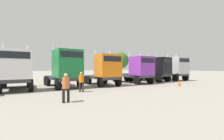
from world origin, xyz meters
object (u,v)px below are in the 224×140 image
(semi_truck_black, at_px, (156,69))
(semi_truck_silver, at_px, (175,69))
(traffic_cone_near, at_px, (179,83))
(visitor_in_hivis, at_px, (81,80))
(semi_truck_green, at_px, (65,68))
(visitor_with_camera, at_px, (66,86))
(semi_truck_white, at_px, (16,70))
(semi_truck_purple, at_px, (138,70))
(semi_truck_orange, at_px, (105,70))

(semi_truck_black, bearing_deg, semi_truck_silver, 80.01)
(semi_truck_silver, xyz_separation_m, traffic_cone_near, (-6.15, -5.22, -1.59))
(visitor_in_hivis, bearing_deg, semi_truck_silver, 147.09)
(semi_truck_green, relative_size, semi_truck_silver, 1.04)
(traffic_cone_near, bearing_deg, semi_truck_green, 156.19)
(semi_truck_silver, relative_size, visitor_with_camera, 3.64)
(semi_truck_white, relative_size, semi_truck_silver, 0.98)
(semi_truck_green, bearing_deg, visitor_in_hivis, 3.74)
(semi_truck_white, height_order, semi_truck_black, semi_truck_white)
(semi_truck_purple, bearing_deg, visitor_with_camera, -60.71)
(semi_truck_white, relative_size, semi_truck_black, 0.95)
(visitor_in_hivis, distance_m, traffic_cone_near, 10.93)
(semi_truck_white, xyz_separation_m, visitor_with_camera, (2.75, -6.81, -0.87))
(semi_truck_white, distance_m, traffic_cone_near, 16.48)
(semi_truck_silver, bearing_deg, semi_truck_black, -86.07)
(semi_truck_green, bearing_deg, semi_truck_orange, 78.44)
(semi_truck_orange, height_order, visitor_with_camera, semi_truck_orange)
(semi_truck_black, height_order, semi_truck_silver, semi_truck_silver)
(semi_truck_silver, distance_m, traffic_cone_near, 8.22)
(semi_truck_green, xyz_separation_m, semi_truck_purple, (9.13, -0.41, -0.20))
(semi_truck_silver, bearing_deg, semi_truck_orange, -81.72)
(semi_truck_purple, distance_m, visitor_in_hivis, 9.16)
(semi_truck_green, relative_size, semi_truck_black, 1.01)
(semi_truck_black, height_order, visitor_with_camera, semi_truck_black)
(semi_truck_black, relative_size, semi_truck_silver, 1.03)
(semi_truck_orange, bearing_deg, semi_truck_purple, 91.67)
(semi_truck_silver, relative_size, traffic_cone_near, 9.24)
(semi_truck_purple, relative_size, semi_truck_black, 0.98)
(semi_truck_green, distance_m, visitor_with_camera, 6.93)
(visitor_in_hivis, bearing_deg, semi_truck_black, 151.20)
(semi_truck_green, relative_size, semi_truck_purple, 1.03)
(visitor_in_hivis, bearing_deg, visitor_with_camera, 12.93)
(semi_truck_orange, relative_size, semi_truck_black, 0.88)
(semi_truck_orange, bearing_deg, semi_truck_black, 95.75)
(semi_truck_black, bearing_deg, semi_truck_purple, -89.01)
(semi_truck_orange, height_order, semi_truck_purple, semi_truck_orange)
(semi_truck_white, bearing_deg, traffic_cone_near, 70.92)
(visitor_in_hivis, distance_m, visitor_with_camera, 3.86)
(semi_truck_green, distance_m, visitor_in_hivis, 3.60)
(visitor_with_camera, bearing_deg, semi_truck_white, 20.50)
(semi_truck_purple, relative_size, traffic_cone_near, 9.36)
(semi_truck_purple, distance_m, semi_truck_silver, 8.36)
(visitor_in_hivis, bearing_deg, semi_truck_purple, 154.17)
(semi_truck_purple, height_order, semi_truck_black, semi_truck_black)
(semi_truck_white, height_order, semi_truck_purple, semi_truck_white)
(semi_truck_black, bearing_deg, visitor_with_camera, -73.59)
(semi_truck_purple, height_order, visitor_with_camera, semi_truck_purple)
(semi_truck_green, height_order, visitor_in_hivis, semi_truck_green)
(semi_truck_purple, xyz_separation_m, visitor_in_hivis, (-8.62, -3.00, -0.81))
(semi_truck_white, bearing_deg, semi_truck_silver, 89.36)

